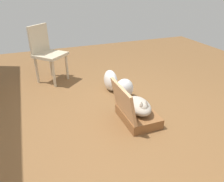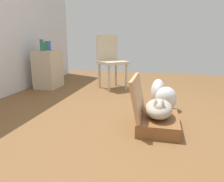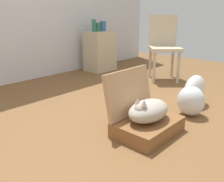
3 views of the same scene
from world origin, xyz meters
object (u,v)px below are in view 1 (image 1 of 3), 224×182
(plastic_bag_white, at_px, (124,88))
(plastic_bag_clear, at_px, (111,80))
(cat, at_px, (139,106))
(suitcase_base, at_px, (138,116))
(chair, at_px, (46,51))

(plastic_bag_white, relative_size, plastic_bag_clear, 0.89)
(cat, relative_size, plastic_bag_clear, 1.48)
(suitcase_base, xyz_separation_m, plastic_bag_white, (0.64, -0.09, 0.09))
(plastic_bag_white, distance_m, chair, 1.56)
(suitcase_base, bearing_deg, cat, 177.30)
(chair, bearing_deg, plastic_bag_clear, -83.87)
(plastic_bag_clear, bearing_deg, plastic_bag_white, -161.40)
(suitcase_base, height_order, chair, chair)
(plastic_bag_white, xyz_separation_m, plastic_bag_clear, (0.32, 0.11, 0.02))
(suitcase_base, bearing_deg, plastic_bag_clear, 1.22)
(suitcase_base, height_order, plastic_bag_white, plastic_bag_white)
(plastic_bag_clear, height_order, chair, chair)
(suitcase_base, height_order, plastic_bag_clear, plastic_bag_clear)
(suitcase_base, height_order, cat, cat)
(cat, bearing_deg, plastic_bag_white, -7.77)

